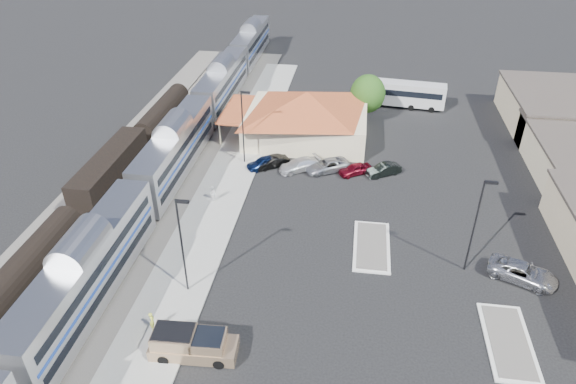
# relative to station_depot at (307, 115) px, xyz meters

# --- Properties ---
(ground) EXTENTS (280.00, 280.00, 0.00)m
(ground) POSITION_rel_station_depot_xyz_m (4.56, -24.00, -3.13)
(ground) COLOR black
(ground) RESTS_ON ground
(railbed) EXTENTS (16.00, 100.00, 0.12)m
(railbed) POSITION_rel_station_depot_xyz_m (-16.44, -16.00, -3.07)
(railbed) COLOR #4C4944
(railbed) RESTS_ON ground
(platform) EXTENTS (5.50, 92.00, 0.18)m
(platform) POSITION_rel_station_depot_xyz_m (-7.44, -18.00, -3.04)
(platform) COLOR gray
(platform) RESTS_ON ground
(passenger_train) EXTENTS (3.00, 104.00, 5.55)m
(passenger_train) POSITION_rel_station_depot_xyz_m (-13.44, -11.39, -0.26)
(passenger_train) COLOR silver
(passenger_train) RESTS_ON ground
(freight_cars) EXTENTS (2.80, 46.00, 4.00)m
(freight_cars) POSITION_rel_station_depot_xyz_m (-19.44, -15.38, -1.21)
(freight_cars) COLOR black
(freight_cars) RESTS_ON ground
(station_depot) EXTENTS (18.35, 12.24, 6.20)m
(station_depot) POSITION_rel_station_depot_xyz_m (0.00, 0.00, 0.00)
(station_depot) COLOR beige
(station_depot) RESTS_ON ground
(traffic_island_south) EXTENTS (3.30, 7.50, 0.21)m
(traffic_island_south) POSITION_rel_station_depot_xyz_m (8.56, -22.00, -3.03)
(traffic_island_south) COLOR silver
(traffic_island_south) RESTS_ON ground
(traffic_island_north) EXTENTS (3.30, 7.50, 0.21)m
(traffic_island_north) POSITION_rel_station_depot_xyz_m (18.56, -32.00, -3.03)
(traffic_island_north) COLOR silver
(traffic_island_north) RESTS_ON ground
(lamp_plat_s) EXTENTS (1.08, 0.25, 9.00)m
(lamp_plat_s) POSITION_rel_station_depot_xyz_m (-6.34, -30.00, 2.21)
(lamp_plat_s) COLOR black
(lamp_plat_s) RESTS_ON ground
(lamp_plat_n) EXTENTS (1.08, 0.25, 9.00)m
(lamp_plat_n) POSITION_rel_station_depot_xyz_m (-6.34, -8.00, 2.21)
(lamp_plat_n) COLOR black
(lamp_plat_n) RESTS_ON ground
(lamp_lot) EXTENTS (1.08, 0.25, 9.00)m
(lamp_lot) POSITION_rel_station_depot_xyz_m (16.66, -24.00, 2.21)
(lamp_lot) COLOR black
(lamp_lot) RESTS_ON ground
(tree_depot) EXTENTS (4.71, 4.71, 6.63)m
(tree_depot) POSITION_rel_station_depot_xyz_m (7.56, 6.00, 0.89)
(tree_depot) COLOR #382314
(tree_depot) RESTS_ON ground
(pickup_truck) EXTENTS (6.26, 2.56, 2.13)m
(pickup_truck) POSITION_rel_station_depot_xyz_m (-3.94, -36.29, -2.12)
(pickup_truck) COLOR tan
(pickup_truck) RESTS_ON ground
(suv) EXTENTS (6.19, 4.67, 1.56)m
(suv) POSITION_rel_station_depot_xyz_m (21.10, -24.71, -2.35)
(suv) COLOR #ADAFB6
(suv) RESTS_ON ground
(coach_bus) EXTENTS (11.59, 3.76, 3.65)m
(coach_bus) POSITION_rel_station_depot_xyz_m (13.00, 12.00, -1.03)
(coach_bus) COLOR white
(coach_bus) RESTS_ON ground
(person_a) EXTENTS (0.56, 0.69, 1.62)m
(person_a) POSITION_rel_station_depot_xyz_m (-7.68, -34.55, -2.14)
(person_a) COLOR #B4C03C
(person_a) RESTS_ON platform
(person_b) EXTENTS (0.65, 0.82, 1.64)m
(person_b) POSITION_rel_station_depot_xyz_m (-7.91, -16.65, -2.13)
(person_b) COLOR silver
(person_b) RESTS_ON platform
(parked_car_a) EXTENTS (4.32, 3.69, 1.40)m
(parked_car_a) POSITION_rel_station_depot_xyz_m (-3.94, -8.81, -2.43)
(parked_car_a) COLOR #0E1D47
(parked_car_a) RESTS_ON ground
(parked_car_b) EXTENTS (4.12, 3.32, 1.32)m
(parked_car_b) POSITION_rel_station_depot_xyz_m (-3.02, -8.51, -2.47)
(parked_car_b) COLOR black
(parked_car_b) RESTS_ON ground
(parked_car_c) EXTENTS (5.16, 4.32, 1.41)m
(parked_car_c) POSITION_rel_station_depot_xyz_m (0.18, -8.81, -2.42)
(parked_car_c) COLOR silver
(parked_car_c) RESTS_ON ground
(parked_car_d) EXTENTS (5.63, 4.53, 1.42)m
(parked_car_d) POSITION_rel_station_depot_xyz_m (3.38, -8.51, -2.42)
(parked_car_d) COLOR #94969C
(parked_car_d) RESTS_ON ground
(parked_car_e) EXTENTS (4.07, 3.29, 1.30)m
(parked_car_e) POSITION_rel_station_depot_xyz_m (6.58, -8.81, -2.48)
(parked_car_e) COLOR maroon
(parked_car_e) RESTS_ON ground
(parked_car_f) EXTENTS (4.19, 3.31, 1.33)m
(parked_car_f) POSITION_rel_station_depot_xyz_m (9.78, -8.51, -2.46)
(parked_car_f) COLOR black
(parked_car_f) RESTS_ON ground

